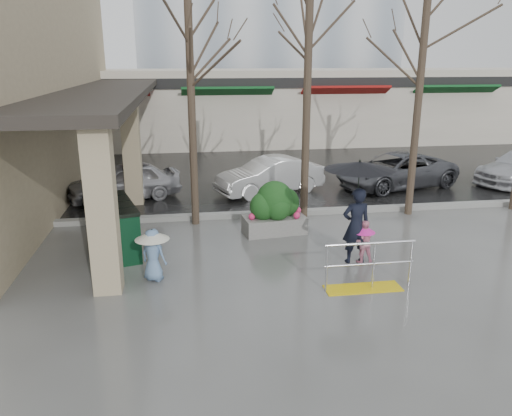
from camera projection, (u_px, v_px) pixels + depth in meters
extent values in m
plane|color=#51514F|center=(289.00, 269.00, 11.31)|extent=(120.00, 120.00, 0.00)
cube|color=black|center=(218.00, 132.00, 32.15)|extent=(120.00, 36.00, 0.01)
cube|color=gray|center=(262.00, 214.00, 15.08)|extent=(120.00, 0.30, 0.15)
cube|color=#2D2823|center=(106.00, 87.00, 17.17)|extent=(2.80, 18.00, 0.25)
cube|color=tan|center=(102.00, 209.00, 9.78)|extent=(0.55, 0.55, 3.50)
cube|color=tan|center=(132.00, 151.00, 15.94)|extent=(0.55, 0.55, 3.50)
cube|color=beige|center=(258.00, 106.00, 28.06)|extent=(34.00, 6.00, 4.00)
cube|color=maroon|center=(103.00, 96.00, 23.95)|extent=(4.50, 1.68, 0.87)
cube|color=#0F4C1E|center=(227.00, 95.00, 24.79)|extent=(4.50, 1.68, 0.87)
cube|color=maroon|center=(343.00, 93.00, 25.63)|extent=(4.50, 1.68, 0.87)
cube|color=#0F4C1E|center=(452.00, 92.00, 26.47)|extent=(4.50, 1.68, 0.87)
cube|color=black|center=(267.00, 83.00, 24.91)|extent=(34.00, 0.35, 0.50)
cube|color=yellow|center=(363.00, 288.00, 10.35)|extent=(1.60, 0.50, 0.02)
cylinder|color=silver|center=(327.00, 269.00, 10.10)|extent=(0.05, 0.05, 1.00)
cylinder|color=silver|center=(374.00, 266.00, 10.24)|extent=(0.05, 0.05, 1.00)
cylinder|color=silver|center=(410.00, 264.00, 10.35)|extent=(0.05, 0.05, 1.00)
cylinder|color=silver|center=(371.00, 243.00, 10.08)|extent=(1.90, 0.06, 0.06)
cylinder|color=silver|center=(369.00, 264.00, 10.21)|extent=(1.90, 0.04, 0.04)
cylinder|color=#382B21|center=(191.00, 104.00, 13.46)|extent=(0.22, 0.22, 6.80)
cylinder|color=#382B21|center=(307.00, 99.00, 13.88)|extent=(0.22, 0.22, 7.00)
cylinder|color=#382B21|center=(418.00, 106.00, 14.41)|extent=(0.22, 0.22, 6.50)
imported|color=black|center=(356.00, 226.00, 11.46)|extent=(0.67, 0.45, 1.80)
cylinder|color=black|center=(358.00, 187.00, 11.19)|extent=(0.02, 0.02, 1.14)
cone|color=black|center=(360.00, 166.00, 11.05)|extent=(1.58, 1.58, 0.18)
sphere|color=black|center=(360.00, 161.00, 11.02)|extent=(0.05, 0.05, 0.05)
imported|color=pink|center=(363.00, 242.00, 11.56)|extent=(0.53, 0.43, 1.02)
cylinder|color=black|center=(364.00, 234.00, 11.51)|extent=(0.02, 0.02, 0.44)
cone|color=#FF28B2|center=(364.00, 229.00, 11.47)|extent=(0.54, 0.54, 0.18)
sphere|color=black|center=(364.00, 224.00, 11.44)|extent=(0.05, 0.05, 0.05)
imported|color=#668AB6|center=(153.00, 255.00, 10.60)|extent=(0.67, 0.60, 1.15)
cylinder|color=black|center=(152.00, 243.00, 10.53)|extent=(0.02, 0.02, 0.54)
cone|color=beige|center=(152.00, 235.00, 10.48)|extent=(0.73, 0.73, 0.18)
sphere|color=black|center=(152.00, 230.00, 10.44)|extent=(0.05, 0.05, 0.05)
cube|color=slate|center=(274.00, 225.00, 13.61)|extent=(1.75, 1.04, 0.46)
ellipsoid|color=#173C13|center=(275.00, 200.00, 13.41)|extent=(1.02, 0.91, 1.07)
sphere|color=#173C13|center=(263.00, 206.00, 13.32)|extent=(0.73, 0.73, 0.73)
sphere|color=#173C13|center=(285.00, 202.00, 13.62)|extent=(0.77, 0.77, 0.77)
cube|color=#0D3A1F|center=(129.00, 239.00, 11.53)|extent=(0.58, 0.58, 1.16)
cube|color=black|center=(127.00, 213.00, 11.34)|extent=(0.62, 0.62, 0.08)
cube|color=black|center=(125.00, 231.00, 12.04)|extent=(0.58, 0.58, 1.16)
cube|color=black|center=(123.00, 206.00, 11.85)|extent=(0.62, 0.62, 0.08)
cube|color=#0D3919|center=(121.00, 224.00, 12.54)|extent=(0.58, 0.58, 1.16)
cube|color=black|center=(119.00, 200.00, 12.36)|extent=(0.62, 0.62, 0.08)
cube|color=black|center=(117.00, 218.00, 13.05)|extent=(0.58, 0.58, 1.16)
cube|color=black|center=(115.00, 194.00, 12.87)|extent=(0.62, 0.62, 0.08)
imported|color=#ABAAAF|center=(124.00, 181.00, 16.70)|extent=(3.97, 2.50, 1.26)
imported|color=silver|center=(270.00, 176.00, 17.52)|extent=(4.05, 2.55, 1.26)
imported|color=#505157|center=(396.00, 170.00, 18.34)|extent=(4.92, 3.21, 1.26)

